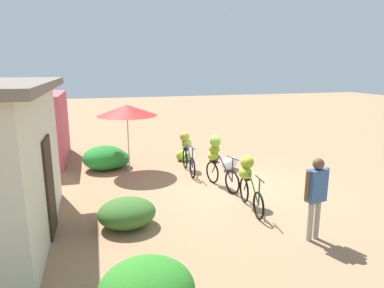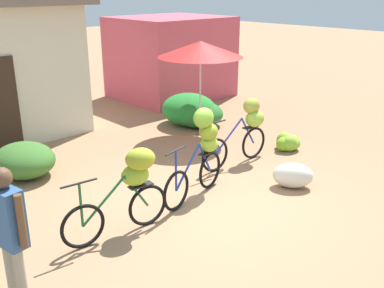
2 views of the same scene
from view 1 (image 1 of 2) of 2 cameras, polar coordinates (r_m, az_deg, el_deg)
ground_plane at (r=9.83m, az=6.87°, el=-7.17°), size 60.00×60.00×0.00m
shop_pink at (r=13.36m, az=-26.60°, el=2.34°), size 3.20×2.80×2.45m
hedge_bush_front_right at (r=7.50m, az=-10.94°, el=-11.34°), size 1.09×1.24×0.62m
hedge_bush_mid at (r=11.63m, az=-14.59°, el=-2.27°), size 1.32×1.42×0.79m
hedge_bush_by_door at (r=11.76m, az=-13.24°, el=-2.49°), size 1.24×1.16×0.61m
market_umbrella at (r=11.01m, az=-10.92°, el=5.61°), size 1.92×1.92×2.18m
bicycle_leftmost at (r=8.35m, az=9.41°, el=-5.50°), size 1.64×0.51×1.23m
bicycle_near_pile at (r=9.66m, az=4.23°, el=-2.22°), size 1.62×0.53×1.47m
bicycle_center_loaded at (r=11.07m, az=-0.90°, el=-0.75°), size 1.73×0.43×1.27m
banana_pile_on_ground at (r=12.33m, az=-1.37°, el=-2.10°), size 0.67×0.62×0.36m
produce_sack at (r=11.32m, az=6.30°, el=-3.27°), size 0.78×0.82×0.44m
person_vendor at (r=7.00m, az=20.25°, el=-7.41°), size 0.27×0.57×1.68m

